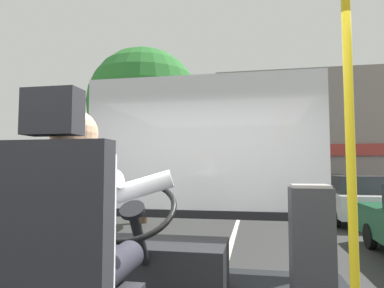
{
  "coord_description": "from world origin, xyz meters",
  "views": [
    {
      "loc": [
        0.53,
        -1.76,
        1.73
      ],
      "look_at": [
        -0.1,
        1.64,
        1.98
      ],
      "focal_mm": 31.29,
      "sensor_mm": 36.0,
      "label": 1
    }
  ],
  "objects_px": {
    "bus_driver": "(79,227)",
    "parked_car_blue": "(321,188)",
    "driver_seat": "(63,278)",
    "parked_car_white": "(354,198)",
    "parked_car_charcoal": "(308,183)",
    "fare_box": "(311,250)",
    "handrail_pole": "(351,159)",
    "steering_console": "(155,265)"
  },
  "relations": [
    {
      "from": "bus_driver",
      "to": "parked_car_white",
      "type": "bearing_deg",
      "value": 68.98
    },
    {
      "from": "bus_driver",
      "to": "parked_car_blue",
      "type": "distance_m",
      "value": 16.6
    },
    {
      "from": "driver_seat",
      "to": "parked_car_charcoal",
      "type": "height_order",
      "value": "driver_seat"
    },
    {
      "from": "bus_driver",
      "to": "handrail_pole",
      "type": "relative_size",
      "value": 0.39
    },
    {
      "from": "steering_console",
      "to": "parked_car_charcoal",
      "type": "bearing_deg",
      "value": 78.18
    },
    {
      "from": "handrail_pole",
      "to": "parked_car_blue",
      "type": "bearing_deg",
      "value": 79.98
    },
    {
      "from": "handrail_pole",
      "to": "parked_car_blue",
      "type": "height_order",
      "value": "handrail_pole"
    },
    {
      "from": "handrail_pole",
      "to": "fare_box",
      "type": "xyz_separation_m",
      "value": [
        -0.09,
        0.67,
        -0.59
      ]
    },
    {
      "from": "parked_car_white",
      "to": "parked_car_charcoal",
      "type": "height_order",
      "value": "parked_car_white"
    },
    {
      "from": "handrail_pole",
      "to": "parked_car_charcoal",
      "type": "xyz_separation_m",
      "value": [
        2.92,
        20.61,
        -1.04
      ]
    },
    {
      "from": "driver_seat",
      "to": "parked_car_white",
      "type": "relative_size",
      "value": 0.32
    },
    {
      "from": "steering_console",
      "to": "parked_car_blue",
      "type": "distance_m",
      "value": 15.44
    },
    {
      "from": "steering_console",
      "to": "fare_box",
      "type": "xyz_separation_m",
      "value": [
        1.13,
        -0.17,
        0.2
      ]
    },
    {
      "from": "parked_car_white",
      "to": "bus_driver",
      "type": "bearing_deg",
      "value": -111.02
    },
    {
      "from": "parked_car_blue",
      "to": "parked_car_charcoal",
      "type": "distance_m",
      "value": 4.86
    },
    {
      "from": "fare_box",
      "to": "parked_car_charcoal",
      "type": "bearing_deg",
      "value": 81.44
    },
    {
      "from": "fare_box",
      "to": "parked_car_blue",
      "type": "relative_size",
      "value": 0.22
    },
    {
      "from": "steering_console",
      "to": "parked_car_charcoal",
      "type": "height_order",
      "value": "steering_console"
    },
    {
      "from": "handrail_pole",
      "to": "parked_car_charcoal",
      "type": "relative_size",
      "value": 0.5
    },
    {
      "from": "parked_car_white",
      "to": "parked_car_charcoal",
      "type": "bearing_deg",
      "value": 88.97
    },
    {
      "from": "driver_seat",
      "to": "steering_console",
      "type": "distance_m",
      "value": 1.33
    },
    {
      "from": "parked_car_charcoal",
      "to": "handrail_pole",
      "type": "bearing_deg",
      "value": -98.05
    },
    {
      "from": "steering_console",
      "to": "fare_box",
      "type": "distance_m",
      "value": 1.17
    },
    {
      "from": "handrail_pole",
      "to": "parked_car_charcoal",
      "type": "distance_m",
      "value": 20.84
    },
    {
      "from": "steering_console",
      "to": "parked_car_white",
      "type": "relative_size",
      "value": 0.27
    },
    {
      "from": "fare_box",
      "to": "steering_console",
      "type": "bearing_deg",
      "value": 171.43
    },
    {
      "from": "handrail_pole",
      "to": "fare_box",
      "type": "height_order",
      "value": "handrail_pole"
    },
    {
      "from": "driver_seat",
      "to": "parked_car_blue",
      "type": "xyz_separation_m",
      "value": [
        4.0,
        16.2,
        -0.56
      ]
    },
    {
      "from": "fare_box",
      "to": "parked_car_charcoal",
      "type": "distance_m",
      "value": 20.17
    },
    {
      "from": "steering_console",
      "to": "parked_car_blue",
      "type": "xyz_separation_m",
      "value": [
        4.0,
        14.91,
        -0.25
      ]
    },
    {
      "from": "parked_car_blue",
      "to": "handrail_pole",
      "type": "bearing_deg",
      "value": -100.02
    },
    {
      "from": "driver_seat",
      "to": "handrail_pole",
      "type": "height_order",
      "value": "handrail_pole"
    },
    {
      "from": "parked_car_white",
      "to": "parked_car_charcoal",
      "type": "xyz_separation_m",
      "value": [
        0.19,
        10.68,
        -0.02
      ]
    },
    {
      "from": "steering_console",
      "to": "parked_car_white",
      "type": "height_order",
      "value": "steering_console"
    },
    {
      "from": "handrail_pole",
      "to": "driver_seat",
      "type": "bearing_deg",
      "value": -159.5
    },
    {
      "from": "steering_console",
      "to": "parked_car_blue",
      "type": "relative_size",
      "value": 0.28
    },
    {
      "from": "driver_seat",
      "to": "handrail_pole",
      "type": "xyz_separation_m",
      "value": [
        1.22,
        0.46,
        0.49
      ]
    },
    {
      "from": "fare_box",
      "to": "parked_car_white",
      "type": "height_order",
      "value": "fare_box"
    },
    {
      "from": "steering_console",
      "to": "parked_car_blue",
      "type": "bearing_deg",
      "value": 74.97
    },
    {
      "from": "bus_driver",
      "to": "parked_car_charcoal",
      "type": "height_order",
      "value": "bus_driver"
    },
    {
      "from": "driver_seat",
      "to": "bus_driver",
      "type": "relative_size",
      "value": 1.6
    },
    {
      "from": "fare_box",
      "to": "parked_car_charcoal",
      "type": "relative_size",
      "value": 0.21
    }
  ]
}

